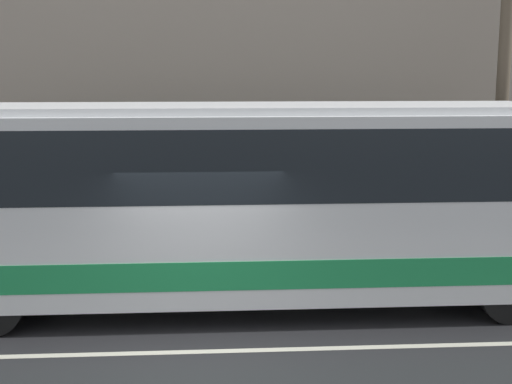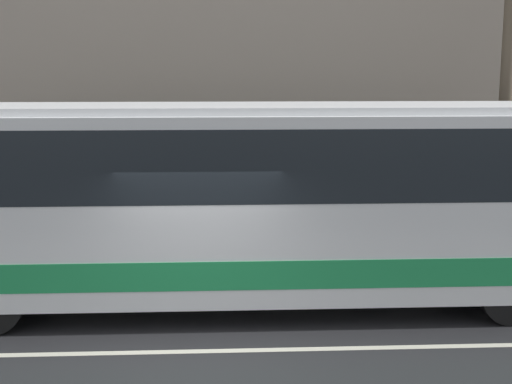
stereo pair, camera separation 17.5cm
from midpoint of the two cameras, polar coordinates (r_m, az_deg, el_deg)
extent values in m
plane|color=#262628|center=(10.48, -4.11, -12.61)|extent=(60.00, 60.00, 0.00)
cube|color=gray|center=(15.54, -3.73, -4.80)|extent=(60.00, 2.71, 0.13)
cube|color=#2D2B28|center=(16.58, -3.73, 0.85)|extent=(60.00, 0.06, 2.80)
cube|color=beige|center=(10.48, -4.11, -12.59)|extent=(54.00, 0.14, 0.01)
cube|color=white|center=(11.85, -1.79, -0.72)|extent=(12.07, 2.48, 2.95)
cube|color=#1E8C4C|center=(12.05, -1.77, -5.04)|extent=(12.01, 2.50, 0.45)
cube|color=black|center=(11.74, -1.81, 2.80)|extent=(11.71, 2.50, 1.12)
cube|color=white|center=(11.66, -1.83, 6.70)|extent=(10.26, 2.11, 0.12)
cylinder|color=black|center=(12.07, 20.11, -7.62)|extent=(1.00, 0.28, 1.00)
cylinder|color=black|center=(14.00, 16.68, -5.03)|extent=(1.00, 0.28, 1.00)
cylinder|color=black|center=(13.63, -17.39, -5.47)|extent=(1.00, 0.28, 1.00)
cylinder|color=brown|center=(15.40, 19.83, 10.26)|extent=(0.26, 0.26, 8.25)
cylinder|color=#333338|center=(15.70, -3.36, -1.56)|extent=(0.36, 0.36, 1.51)
sphere|color=tan|center=(15.55, -3.40, 1.67)|extent=(0.28, 0.28, 0.28)
camera|label=1|loc=(0.09, -89.58, 0.07)|focal=50.00mm
camera|label=2|loc=(0.09, 90.42, -0.07)|focal=50.00mm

